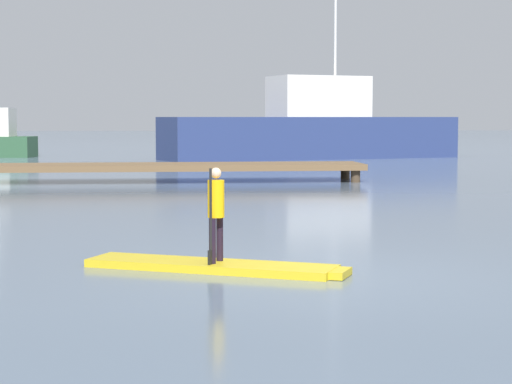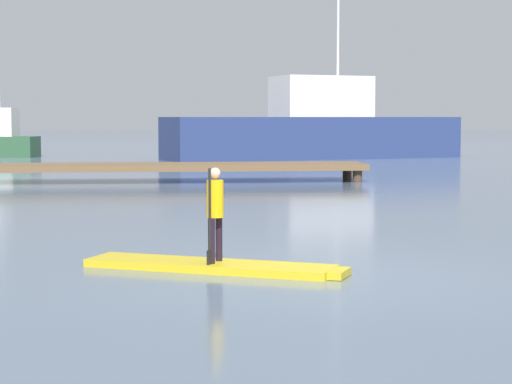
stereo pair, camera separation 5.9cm
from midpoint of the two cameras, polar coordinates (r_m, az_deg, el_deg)
name	(u,v)px [view 2 (the right image)]	position (r m, az deg, el deg)	size (l,w,h in m)	color
ground_plane	(317,275)	(11.35, 3.94, -5.10)	(240.00, 240.00, 0.00)	slate
paddleboard_near	(215,266)	(11.68, -2.39, -4.56)	(3.29, 2.02, 0.10)	gold
paddler_child_solo	(215,209)	(11.58, -2.39, -1.06)	(0.28, 0.38, 1.19)	black
fishing_boat_white_large	(315,130)	(43.11, 3.69, 3.82)	(14.29, 7.03, 11.72)	navy
floating_dock	(160,167)	(27.59, -5.85, 1.53)	(12.16, 2.09, 0.54)	brown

